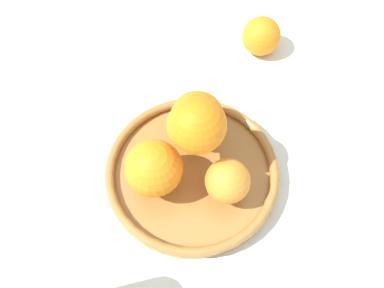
% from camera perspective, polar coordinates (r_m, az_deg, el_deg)
% --- Properties ---
extents(ground_plane, '(4.00, 4.00, 0.00)m').
position_cam_1_polar(ground_plane, '(0.60, 0.00, -4.97)').
color(ground_plane, silver).
extents(fruit_bowl, '(0.27, 0.27, 0.03)m').
position_cam_1_polar(fruit_bowl, '(0.58, 0.00, -4.26)').
color(fruit_bowl, '#A57238').
rests_on(fruit_bowl, ground_plane).
extents(orange_pile, '(0.17, 0.18, 0.14)m').
position_cam_1_polar(orange_pile, '(0.52, -0.38, 0.46)').
color(orange_pile, orange).
rests_on(orange_pile, fruit_bowl).
extents(stray_orange, '(0.07, 0.07, 0.07)m').
position_cam_1_polar(stray_orange, '(0.74, 10.49, 15.86)').
color(stray_orange, orange).
rests_on(stray_orange, ground_plane).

